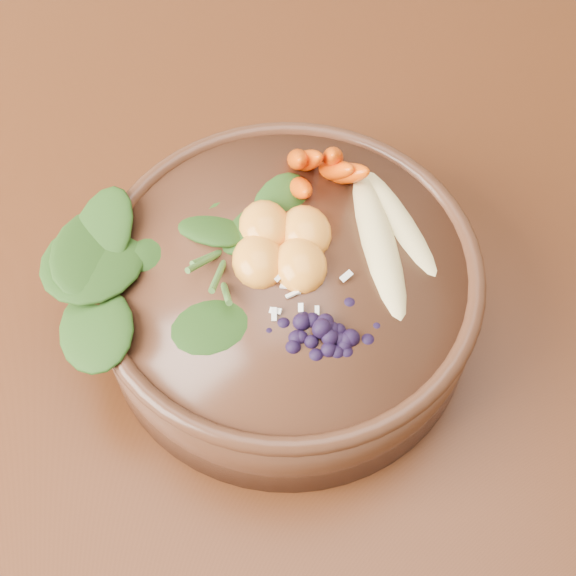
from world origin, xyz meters
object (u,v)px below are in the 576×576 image
Objects in this scene: carrot_cluster at (317,138)px; mandarin_cluster at (282,235)px; dining_table at (394,226)px; stoneware_bowl at (288,295)px; kale_heap at (203,205)px; banana_halves at (391,221)px; blueberry_pile at (322,318)px.

mandarin_cluster is at bearing -129.81° from carrot_cluster.
dining_table is 0.24m from stoneware_bowl.
mandarin_cluster reaches higher than dining_table.
kale_heap is 2.38× the size of carrot_cluster.
stoneware_bowl is at bearing -132.82° from dining_table.
mandarin_cluster is (-0.04, -0.07, -0.02)m from carrot_cluster.
carrot_cluster is at bearing 66.88° from stoneware_bowl.
mandarin_cluster reaches higher than stoneware_bowl.
kale_heap is at bearing -153.42° from dining_table.
banana_halves is at bearing 13.32° from stoneware_bowl.
banana_halves reaches higher than dining_table.
blueberry_pile is (-0.02, -0.14, -0.02)m from carrot_cluster.
banana_halves is (0.04, -0.07, -0.03)m from carrot_cluster.
stoneware_bowl is 0.12m from carrot_cluster.
blueberry_pile reaches higher than dining_table.
banana_halves is at bearing -12.97° from kale_heap.
stoneware_bowl is 3.62× the size of carrot_cluster.
carrot_cluster is at bearing 21.09° from kale_heap.
stoneware_bowl is 0.10m from banana_halves.
kale_heap is 1.42× the size of blueberry_pile.
carrot_cluster is (0.04, 0.09, 0.08)m from stoneware_bowl.
stoneware_bowl is at bearing 103.44° from blueberry_pile.
carrot_cluster is 0.60× the size of blueberry_pile.
kale_heap is 1.14× the size of banana_halves.
stoneware_bowl is 0.08m from blueberry_pile.
blueberry_pile reaches higher than mandarin_cluster.
stoneware_bowl is at bearing -177.26° from banana_halves.
blueberry_pile is at bearing -141.51° from banana_halves.
dining_table is at bearing 47.18° from stoneware_bowl.
carrot_cluster is at bearing -148.72° from dining_table.
kale_heap reaches higher than banana_halves.
mandarin_cluster is (-0.08, -0.00, 0.00)m from banana_halves.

